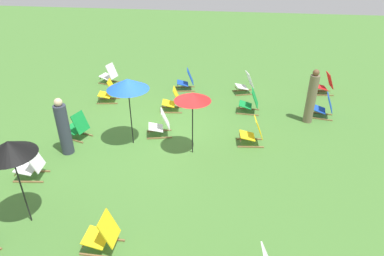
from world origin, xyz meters
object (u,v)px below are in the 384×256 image
(person_1, at_px, (64,128))
(deckchair_9, at_px, (325,85))
(umbrella_0, at_px, (128,84))
(deckchair_1, at_px, (109,92))
(deckchair_5, at_px, (187,81))
(umbrella_2, at_px, (9,148))
(deckchair_8, at_px, (109,75))
(deckchair_13, at_px, (253,133))
(deckchair_6, at_px, (78,127))
(deckchair_14, at_px, (173,101))
(person_0, at_px, (311,98))
(deckchair_4, at_px, (161,124))
(deckchair_12, at_px, (324,107))
(deckchair_7, at_px, (31,165))
(deckchair_2, at_px, (246,84))
(umbrella_1, at_px, (193,97))
(deckchair_3, at_px, (103,235))
(deckchair_10, at_px, (250,103))

(person_1, bearing_deg, deckchair_9, 62.43)
(umbrella_0, bearing_deg, deckchair_1, -148.01)
(deckchair_5, relative_size, umbrella_2, 0.41)
(umbrella_2, xyz_separation_m, person_1, (-2.63, -0.39, -1.07))
(deckchair_8, relative_size, deckchair_13, 1.03)
(deckchair_6, relative_size, deckchair_14, 1.04)
(deckchair_1, bearing_deg, person_0, 76.16)
(deckchair_4, bearing_deg, umbrella_0, -65.06)
(deckchair_8, distance_m, umbrella_2, 7.96)
(deckchair_1, xyz_separation_m, deckchair_12, (0.22, 7.54, 0.00))
(deckchair_4, height_order, deckchair_7, same)
(deckchair_7, bearing_deg, deckchair_13, 106.42)
(deckchair_2, height_order, deckchair_7, same)
(deckchair_2, xyz_separation_m, umbrella_1, (4.41, -1.47, 1.35))
(deckchair_9, bearing_deg, deckchair_1, -82.42)
(deckchair_7, relative_size, umbrella_1, 0.45)
(umbrella_0, bearing_deg, deckchair_13, 97.08)
(deckchair_8, relative_size, deckchair_12, 1.03)
(deckchair_5, bearing_deg, deckchair_3, -12.50)
(deckchair_1, relative_size, deckchair_13, 1.00)
(deckchair_5, height_order, deckchair_7, same)
(deckchair_8, distance_m, deckchair_12, 8.35)
(deckchair_6, height_order, umbrella_0, umbrella_0)
(deckchair_10, bearing_deg, deckchair_8, -105.15)
(deckchair_10, height_order, deckchair_12, same)
(deckchair_2, bearing_deg, deckchair_7, -58.04)
(deckchair_10, xyz_separation_m, umbrella_2, (5.84, -4.71, 1.48))
(deckchair_6, height_order, deckchair_7, same)
(deckchair_10, xyz_separation_m, person_1, (3.22, -5.10, 0.41))
(deckchair_3, relative_size, deckchair_9, 1.00)
(umbrella_0, bearing_deg, deckchair_7, -46.61)
(deckchair_7, distance_m, deckchair_14, 5.06)
(deckchair_2, height_order, person_1, person_1)
(deckchair_10, relative_size, umbrella_2, 0.41)
(deckchair_1, relative_size, deckchair_14, 1.00)
(deckchair_1, xyz_separation_m, deckchair_14, (0.41, 2.45, 0.00))
(deckchair_9, bearing_deg, deckchair_8, -94.61)
(deckchair_1, distance_m, umbrella_2, 6.24)
(umbrella_2, bearing_deg, deckchair_5, 163.34)
(deckchair_3, distance_m, umbrella_1, 4.04)
(deckchair_7, relative_size, umbrella_0, 0.41)
(deckchair_7, height_order, deckchair_12, same)
(deckchair_12, relative_size, umbrella_2, 0.41)
(deckchair_14, bearing_deg, deckchair_10, 88.18)
(deckchair_4, height_order, deckchair_6, same)
(umbrella_0, xyz_separation_m, person_1, (0.73, -1.68, -1.08))
(umbrella_2, relative_size, person_1, 1.20)
(deckchair_13, distance_m, umbrella_2, 6.26)
(umbrella_0, bearing_deg, deckchair_6, -92.71)
(deckchair_3, relative_size, deckchair_10, 1.00)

